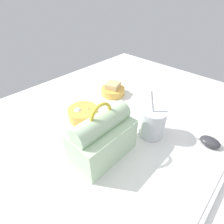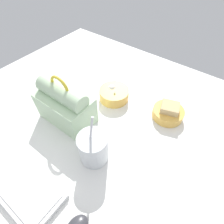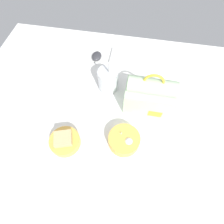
% 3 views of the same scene
% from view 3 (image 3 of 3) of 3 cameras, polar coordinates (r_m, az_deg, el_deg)
% --- Properties ---
extents(desk_surface, '(1.40, 1.10, 0.02)m').
position_cam_3_polar(desk_surface, '(0.80, -0.89, -1.09)').
color(desk_surface, white).
rests_on(desk_surface, ground).
extents(keyboard, '(0.30, 0.13, 0.02)m').
position_cam_3_polar(keyboard, '(1.00, 8.57, 16.62)').
color(keyboard, silver).
rests_on(keyboard, desk_surface).
extents(lunch_bag, '(0.21, 0.13, 0.21)m').
position_cam_3_polar(lunch_bag, '(0.77, 12.13, 5.43)').
color(lunch_bag, '#B7D6AD').
rests_on(lunch_bag, desk_surface).
extents(soup_cup, '(0.09, 0.09, 0.19)m').
position_cam_3_polar(soup_cup, '(0.83, -1.29, 10.50)').
color(soup_cup, silver).
rests_on(soup_cup, desk_surface).
extents(bento_bowl_sandwich, '(0.12, 0.12, 0.06)m').
position_cam_3_polar(bento_bowl_sandwich, '(0.74, -15.17, -9.13)').
color(bento_bowl_sandwich, '#EAB24C').
rests_on(bento_bowl_sandwich, desk_surface).
extents(bento_bowl_snacks, '(0.13, 0.13, 0.06)m').
position_cam_3_polar(bento_bowl_snacks, '(0.72, 3.91, -9.03)').
color(bento_bowl_snacks, '#EAB24C').
rests_on(bento_bowl_snacks, desk_surface).
extents(computer_mouse, '(0.05, 0.07, 0.03)m').
position_cam_3_polar(computer_mouse, '(1.01, -5.03, 17.70)').
color(computer_mouse, '#333338').
rests_on(computer_mouse, desk_surface).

